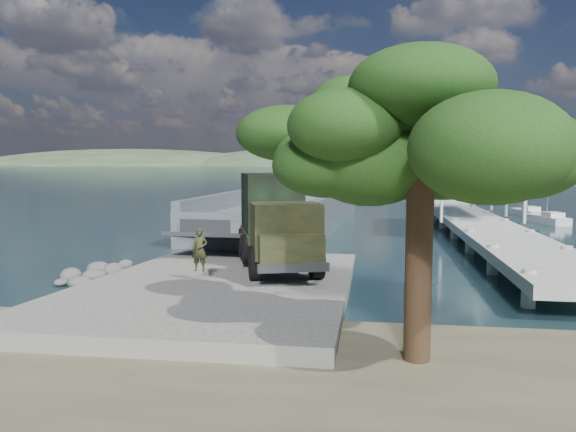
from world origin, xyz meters
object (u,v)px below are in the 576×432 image
object	(u,v)px
military_truck	(276,220)
overhang_tree	(397,130)
pier	(472,212)
sailboat_near	(548,220)
sailboat_far	(527,213)
soldier	(200,260)
landing_craft	(289,214)

from	to	relation	value
military_truck	overhang_tree	distance (m)	12.27
pier	sailboat_near	xyz separation A→B (m)	(7.49, 7.92, -1.28)
pier	sailboat_far	size ratio (longest dim) A/B	7.55
pier	military_truck	world-z (taller)	pier
pier	soldier	distance (m)	24.59
overhang_tree	military_truck	bearing A→B (deg)	114.20
pier	soldier	xyz separation A→B (m)	(-13.83, -20.33, -0.25)
pier	overhang_tree	world-z (taller)	overhang_tree
military_truck	sailboat_far	xyz separation A→B (m)	(18.92, 30.70, -2.23)
pier	overhang_tree	bearing A→B (deg)	-103.57
landing_craft	soldier	xyz separation A→B (m)	(0.03, -24.57, 0.53)
military_truck	sailboat_far	world-z (taller)	sailboat_far
sailboat_near	overhang_tree	distance (m)	38.41
landing_craft	sailboat_far	world-z (taller)	landing_craft
soldier	military_truck	bearing A→B (deg)	52.82
pier	sailboat_far	bearing A→B (deg)	62.03
pier	military_truck	size ratio (longest dim) A/B	4.77
soldier	sailboat_near	size ratio (longest dim) A/B	0.28
landing_craft	overhang_tree	bearing A→B (deg)	-73.89
pier	sailboat_far	distance (m)	16.01
pier	soldier	world-z (taller)	pier
landing_craft	sailboat_far	distance (m)	23.53
sailboat_near	sailboat_far	distance (m)	6.17
landing_craft	overhang_tree	distance (m)	32.82
pier	military_truck	xyz separation A→B (m)	(-11.43, -16.60, 0.95)
pier	sailboat_near	size ratio (longest dim) A/B	7.34
military_truck	overhang_tree	size ratio (longest dim) A/B	1.13
military_truck	sailboat_near	size ratio (longest dim) A/B	1.54
pier	landing_craft	xyz separation A→B (m)	(-13.87, 4.24, -0.78)
landing_craft	overhang_tree	xyz separation A→B (m)	(7.27, -31.59, 5.14)
landing_craft	military_truck	size ratio (longest dim) A/B	3.69
military_truck	soldier	distance (m)	4.59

